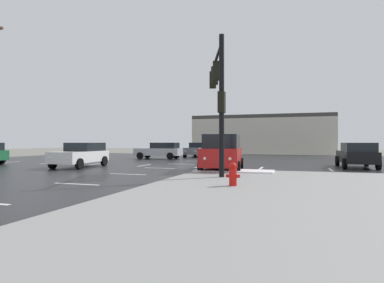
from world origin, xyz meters
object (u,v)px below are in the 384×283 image
object	(u,v)px
sedan_white	(81,154)
sedan_grey	(198,149)
suv_red	(222,152)
traffic_signal_mast	(218,86)
fire_hydrant	(233,174)
sedan_black	(357,155)
sedan_silver	(160,150)

from	to	relation	value
sedan_white	sedan_grey	size ratio (longest dim) A/B	1.00
suv_red	traffic_signal_mast	bearing A→B (deg)	1.37
sedan_white	sedan_grey	distance (m)	16.69
fire_hydrant	sedan_black	xyz separation A→B (m)	(5.76, 11.58, 0.32)
sedan_black	sedan_grey	bearing A→B (deg)	49.00
fire_hydrant	sedan_white	world-z (taller)	sedan_white
sedan_silver	sedan_black	world-z (taller)	same
fire_hydrant	sedan_grey	xyz separation A→B (m)	(-8.10, 23.33, 0.32)
sedan_white	sedan_black	distance (m)	17.60
traffic_signal_mast	sedan_silver	size ratio (longest dim) A/B	1.33
sedan_silver	fire_hydrant	bearing A→B (deg)	117.70
traffic_signal_mast	sedan_black	xyz separation A→B (m)	(7.27, 7.33, -3.49)
sedan_white	sedan_grey	world-z (taller)	same
sedan_grey	traffic_signal_mast	bearing A→B (deg)	23.24
sedan_silver	sedan_white	xyz separation A→B (m)	(-0.75, -11.19, 0.00)
fire_hydrant	sedan_white	xyz separation A→B (m)	(-11.21, 6.93, 0.32)
traffic_signal_mast	sedan_silver	distance (m)	16.88
sedan_white	sedan_black	size ratio (longest dim) A/B	1.02
sedan_black	sedan_grey	size ratio (longest dim) A/B	0.98
sedan_black	traffic_signal_mast	bearing A→B (deg)	134.51
traffic_signal_mast	sedan_grey	distance (m)	20.49
suv_red	sedan_black	xyz separation A→B (m)	(7.61, 4.69, -0.24)
fire_hydrant	sedan_white	distance (m)	13.19
traffic_signal_mast	sedan_white	distance (m)	10.66
traffic_signal_mast	sedan_grey	xyz separation A→B (m)	(-6.59, 19.08, -3.49)
suv_red	sedan_black	distance (m)	8.94
sedan_silver	sedan_black	size ratio (longest dim) A/B	1.01
traffic_signal_mast	fire_hydrant	distance (m)	5.90
sedan_silver	sedan_black	xyz separation A→B (m)	(16.22, -6.54, 0.00)
traffic_signal_mast	sedan_black	bearing A→B (deg)	-63.15
suv_red	sedan_black	world-z (taller)	suv_red
fire_hydrant	sedan_black	world-z (taller)	sedan_black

